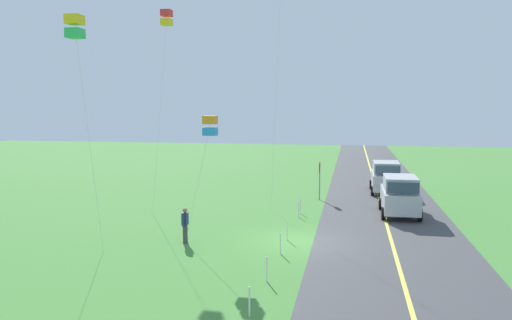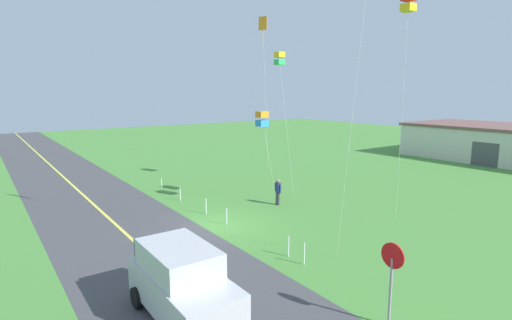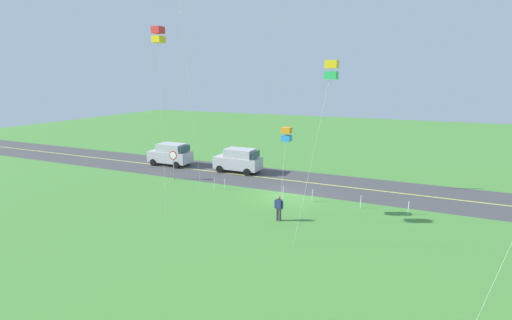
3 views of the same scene
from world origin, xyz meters
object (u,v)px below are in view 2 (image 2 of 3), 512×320
Objects in this scene: car_suv_foreground at (182,282)px; person_adult_near at (278,191)px; warehouse_distant at (509,143)px; kite_blue_mid at (280,59)px; stop_sign at (392,268)px; kite_red_low at (262,119)px; kite_yellow_high at (408,3)px; kite_green_far at (263,27)px.

car_suv_foreground reaches higher than person_adult_near.
kite_blue_mid is at bearing -100.60° from warehouse_distant.
stop_sign reaches higher than car_suv_foreground.
kite_blue_mid reaches higher than warehouse_distant.
kite_red_low is at bearing -92.26° from warehouse_distant.
kite_yellow_high reaches higher than kite_blue_mid.
stop_sign is at bearing -27.99° from kite_blue_mid.
kite_green_far is 26.94m from warehouse_distant.
car_suv_foreground is 12.50m from kite_red_low.
kite_yellow_high is (9.77, 0.08, 1.98)m from kite_blue_mid.
kite_blue_mid is at bearing 13.07° from person_adult_near.
person_adult_near is (-11.79, 5.25, -0.94)m from stop_sign.
kite_red_low reaches higher than person_adult_near.
car_suv_foreground is at bearing -41.63° from kite_green_far.
kite_red_low is at bearing -145.49° from kite_yellow_high.
kite_yellow_high is at bearing -101.59° from person_adult_near.
car_suv_foreground is 39.11m from warehouse_distant.
person_adult_near is 28.56m from warehouse_distant.
kite_green_far reaches higher than car_suv_foreground.
stop_sign is at bearing 50.47° from car_suv_foreground.
kite_red_low is (-7.87, 8.79, 4.12)m from car_suv_foreground.
kite_green_far is 0.74× the size of warehouse_distant.
kite_yellow_high is at bearing -78.94° from warehouse_distant.
kite_green_far is at bearing -123.40° from warehouse_distant.
car_suv_foreground is at bearing -129.53° from stop_sign.
stop_sign is 12.94m from kite_red_low.
kite_yellow_high is at bearing 0.46° from kite_blue_mid.
warehouse_distant is at bearing -40.12° from person_adult_near.
stop_sign is 18.90m from kite_blue_mid.
stop_sign is 0.27× the size of kite_blue_mid.
car_suv_foreground is 0.38× the size of kite_yellow_high.
kite_green_far reaches higher than warehouse_distant.
kite_red_low reaches higher than stop_sign.
car_suv_foreground is at bearing -80.13° from warehouse_distant.
kite_yellow_high reaches higher than person_adult_near.
kite_red_low reaches higher than car_suv_foreground.
kite_yellow_high reaches higher than car_suv_foreground.
person_adult_near is at bearing -39.16° from kite_blue_mid.
kite_yellow_high is 19.25m from kite_green_far.
warehouse_distant is at bearing 101.06° from kite_yellow_high.
person_adult_near is 0.09× the size of warehouse_distant.
kite_red_low is 0.42× the size of kite_green_far.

